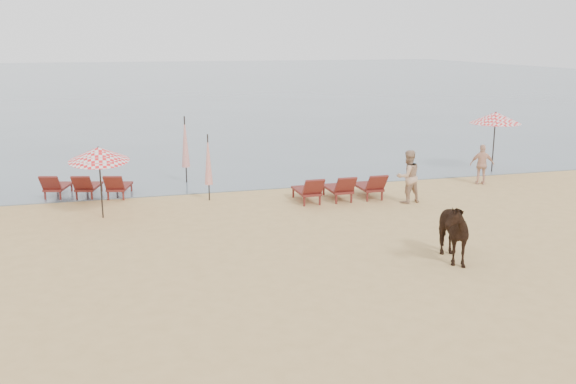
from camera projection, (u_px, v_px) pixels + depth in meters
name	position (u px, v px, depth m)	size (l,w,h in m)	color
ground	(347.00, 288.00, 14.63)	(120.00, 120.00, 0.00)	tan
sea	(144.00, 79.00, 89.58)	(160.00, 140.00, 0.06)	#51606B
lounger_cluster_left	(87.00, 186.00, 22.83)	(3.20, 2.37, 0.63)	maroon
lounger_cluster_right	(340.00, 188.00, 22.42)	(3.01, 1.80, 0.66)	maroon
umbrella_open_left_b	(99.00, 154.00, 19.89)	(1.86, 1.89, 2.37)	black
umbrella_open_right	(496.00, 118.00, 26.77)	(2.11, 2.11, 2.58)	black
umbrella_closed_left	(185.00, 142.00, 24.88)	(0.32, 0.32, 2.63)	black
umbrella_closed_right	(208.00, 160.00, 22.23)	(0.29, 0.29, 2.34)	black
cow	(448.00, 230.00, 16.29)	(0.87, 1.92, 1.62)	black
beachgoer_right_a	(408.00, 177.00, 22.05)	(0.89, 0.70, 1.84)	tan
beachgoer_right_b	(482.00, 164.00, 24.88)	(0.92, 0.38, 1.56)	#DAA488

